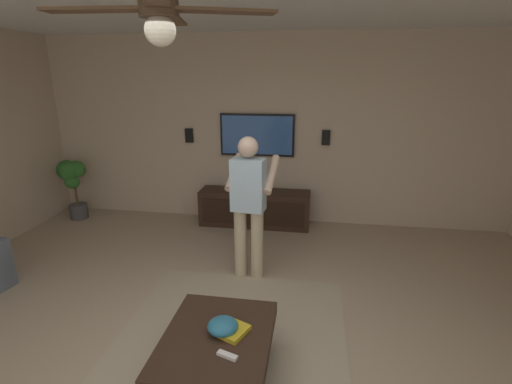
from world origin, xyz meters
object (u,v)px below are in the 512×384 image
Objects in this scene: person_standing at (249,200)px; potted_plant_tall at (71,178)px; media_console at (255,208)px; remote_white at (227,355)px; book at (235,331)px; wall_speaker_left at (326,138)px; ceiling_fan at (160,15)px; coffee_table at (217,347)px; remote_black at (239,331)px; tv at (257,135)px; vase_round at (251,183)px; bowl at (223,326)px; wall_speaker_right at (189,136)px.

potted_plant_tall is at bearing 72.78° from person_standing.
remote_white is (-3.35, -0.35, 0.14)m from media_console.
book is (-2.93, -3.31, -0.27)m from potted_plant_tall.
wall_speaker_left is 4.00m from ceiling_fan.
remote_white is at bearing -133.86° from potted_plant_tall.
coffee_table is 0.18m from book.
wall_speaker_left is at bearing -14.61° from ceiling_fan.
remote_black is at bearing -131.18° from potted_plant_tall.
media_console is 1.74× the size of potted_plant_tall.
tv is at bearing 1.21° from ceiling_fan.
coffee_table is 2.26m from ceiling_fan.
wall_speaker_left is (0.43, -4.00, 0.68)m from potted_plant_tall.
coffee_table is 1.72m from person_standing.
vase_round is (3.13, 0.44, 0.25)m from remote_black.
wall_speaker_left is (0.25, -1.04, 1.09)m from media_console.
potted_plant_tall is at bearing 154.46° from remote_white.
media_console reaches higher than bowl.
media_console is 7.34× the size of bowl.
person_standing reaches higher than wall_speaker_left.
wall_speaker_right is at bearing 130.15° from remote_white.
coffee_table is 1.02× the size of potted_plant_tall.
potted_plant_tall is 4.44× the size of wall_speaker_left.
tv is 7.63× the size of remote_black.
potted_plant_tall is 4.44× the size of book.
coffee_table is at bearing 142.96° from bowl.
potted_plant_tall reaches higher than bowl.
remote_white is at bearing -173.04° from vase_round.
ceiling_fan is (-0.09, 0.27, 2.12)m from remote_white.
coffee_table is 4.32× the size of bowl.
remote_white is 0.26m from remote_black.
wall_speaker_right is (3.34, 1.47, 0.93)m from remote_black.
person_standing is 10.93× the size of remote_black.
book is 3.56m from wall_speaker_left.
bowl is (-3.10, -0.26, 0.18)m from media_console.
coffee_table is 0.27m from remote_white.
ceiling_fan reaches higher than wall_speaker_left.
remote_black is at bearing -156.26° from wall_speaker_right.
remote_white is 0.68× the size of book.
wall_speaker_right is at bearing 17.56° from ceiling_fan.
ceiling_fan reaches higher than remote_black.
wall_speaker_left is at bearing -18.93° from person_standing.
potted_plant_tall reaches higher than book.
ceiling_fan is (-3.44, -0.08, 2.26)m from media_console.
vase_round is at bearing 5.11° from coffee_table.
vase_round is (-0.20, 0.06, -0.72)m from tv.
book is 3.77m from wall_speaker_right.
remote_black is at bearing -38.45° from book.
coffee_table is at bearing -133.13° from potted_plant_tall.
ceiling_fan is (-1.89, 0.11, 1.60)m from person_standing.
potted_plant_tall is at bearing 94.26° from vase_round.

